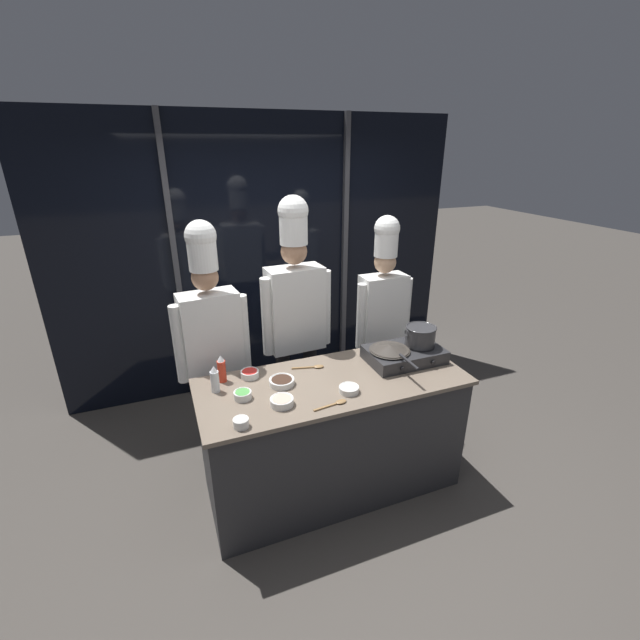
{
  "coord_description": "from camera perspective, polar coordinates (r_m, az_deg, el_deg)",
  "views": [
    {
      "loc": [
        -1.02,
        -2.34,
        2.43
      ],
      "look_at": [
        0.0,
        0.25,
        1.27
      ],
      "focal_mm": 24.0,
      "sensor_mm": 36.0,
      "label": 1
    }
  ],
  "objects": [
    {
      "name": "prep_bowl_scallions",
      "position": [
        2.8,
        -10.28,
        -9.73
      ],
      "size": [
        0.12,
        0.12,
        0.05
      ],
      "color": "white",
      "rests_on": "demo_counter"
    },
    {
      "name": "portable_stove",
      "position": [
        3.25,
        11.16,
        -4.48
      ],
      "size": [
        0.56,
        0.37,
        0.11
      ],
      "color": "#28282B",
      "rests_on": "demo_counter"
    },
    {
      "name": "frying_pan",
      "position": [
        3.15,
        9.33,
        -3.68
      ],
      "size": [
        0.3,
        0.52,
        0.04
      ],
      "color": "#38332D",
      "rests_on": "portable_stove"
    },
    {
      "name": "prep_bowl_soy_glaze",
      "position": [
        2.91,
        -5.12,
        -8.13
      ],
      "size": [
        0.17,
        0.17,
        0.04
      ],
      "color": "white",
      "rests_on": "demo_counter"
    },
    {
      "name": "squeeze_bottle_clear",
      "position": [
        2.88,
        -13.85,
        -7.71
      ],
      "size": [
        0.06,
        0.06,
        0.19
      ],
      "color": "white",
      "rests_on": "demo_counter"
    },
    {
      "name": "chef_head",
      "position": [
        3.25,
        -14.34,
        -1.6
      ],
      "size": [
        0.56,
        0.26,
        1.95
      ],
      "rotation": [
        0.0,
        0.0,
        3.24
      ],
      "color": "#232326",
      "rests_on": "ground_plane"
    },
    {
      "name": "demo_counter",
      "position": [
        3.22,
        1.68,
        -14.99
      ],
      "size": [
        1.85,
        0.75,
        0.92
      ],
      "color": "#2D2D30",
      "rests_on": "ground_plane"
    },
    {
      "name": "prep_bowl_onion",
      "position": [
        2.55,
        -10.5,
        -13.25
      ],
      "size": [
        0.09,
        0.09,
        0.06
      ],
      "color": "white",
      "rests_on": "demo_counter"
    },
    {
      "name": "prep_bowl_bell_pepper",
      "position": [
        3.03,
        -9.35,
        -7.04
      ],
      "size": [
        0.13,
        0.13,
        0.05
      ],
      "color": "white",
      "rests_on": "demo_counter"
    },
    {
      "name": "prep_bowl_shrimp",
      "position": [
        2.7,
        -5.11,
        -10.71
      ],
      "size": [
        0.15,
        0.15,
        0.05
      ],
      "color": "white",
      "rests_on": "demo_counter"
    },
    {
      "name": "ground_plane",
      "position": [
        3.52,
        1.59,
        -20.92
      ],
      "size": [
        24.0,
        24.0,
        0.0
      ],
      "primitive_type": "plane",
      "color": "#47423D"
    },
    {
      "name": "chef_sous",
      "position": [
        3.43,
        -3.3,
        1.82
      ],
      "size": [
        0.59,
        0.26,
        2.08
      ],
      "rotation": [
        0.0,
        0.0,
        3.2
      ],
      "color": "#232326",
      "rests_on": "ground_plane"
    },
    {
      "name": "stock_pot",
      "position": [
        3.26,
        13.24,
        -2.0
      ],
      "size": [
        0.25,
        0.22,
        0.14
      ],
      "color": "#333335",
      "rests_on": "portable_stove"
    },
    {
      "name": "squeeze_bottle_chili",
      "position": [
        2.98,
        -12.99,
        -6.39
      ],
      "size": [
        0.06,
        0.06,
        0.2
      ],
      "color": "red",
      "rests_on": "demo_counter"
    },
    {
      "name": "serving_spoon_solid",
      "position": [
        2.71,
        2.22,
        -11.02
      ],
      "size": [
        0.23,
        0.06,
        0.02
      ],
      "color": "olive",
      "rests_on": "demo_counter"
    },
    {
      "name": "chef_line",
      "position": [
        3.73,
        8.34,
        1.72
      ],
      "size": [
        0.52,
        0.21,
        1.89
      ],
      "rotation": [
        0.0,
        0.0,
        3.15
      ],
      "color": "#232326",
      "rests_on": "ground_plane"
    },
    {
      "name": "serving_spoon_slotted",
      "position": [
        3.11,
        -0.8,
        -6.27
      ],
      "size": [
        0.23,
        0.09,
        0.02
      ],
      "color": "olive",
      "rests_on": "demo_counter"
    },
    {
      "name": "window_wall_back",
      "position": [
        4.36,
        -7.33,
        8.16
      ],
      "size": [
        4.03,
        0.09,
        2.7
      ],
      "color": "black",
      "rests_on": "ground_plane"
    },
    {
      "name": "prep_bowl_rice",
      "position": [
        2.83,
        3.89,
        -9.13
      ],
      "size": [
        0.13,
        0.13,
        0.04
      ],
      "color": "white",
      "rests_on": "demo_counter"
    }
  ]
}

